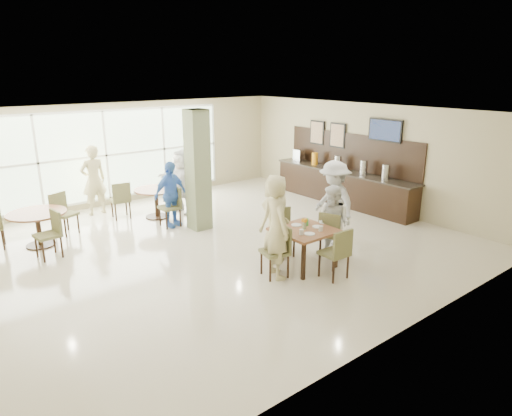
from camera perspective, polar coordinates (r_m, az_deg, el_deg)
ground at (r=9.88m, az=-5.29°, el=-4.76°), size 10.00×10.00×0.00m
room_shell at (r=9.39m, az=-5.56°, el=4.96°), size 10.00×10.00×10.00m
window_bank at (r=13.16m, az=-18.21°, el=6.26°), size 7.00×0.04×7.00m
column at (r=10.65m, az=-7.28°, el=4.65°), size 0.45×0.45×2.80m
main_table at (r=8.69m, az=6.05°, el=-3.15°), size 1.03×1.03×0.75m
round_table_left at (r=10.73m, az=-25.66°, el=-1.28°), size 1.21×1.21×0.75m
round_table_right at (r=11.87m, az=-12.38°, el=1.53°), size 1.10×1.10×0.75m
chairs_main_table at (r=8.78m, az=6.28°, el=-4.28°), size 2.09×1.91×0.95m
chairs_table_left at (r=10.75m, az=-25.85°, el=-1.93°), size 2.05×1.77×0.95m
chairs_table_right at (r=11.93m, az=-12.56°, el=1.12°), size 2.08×1.90×0.95m
tabletop_clutter at (r=8.63m, az=6.16°, el=-2.28°), size 0.75×0.72×0.21m
buffet_counter at (r=13.08m, az=10.77°, el=2.95°), size 0.64×4.70×1.95m
wall_tv at (r=12.32m, az=15.85°, el=9.33°), size 0.06×1.00×0.58m
framed_art_a at (r=13.35m, az=10.15°, el=8.93°), size 0.05×0.55×0.70m
framed_art_b at (r=13.88m, az=7.65°, el=9.33°), size 0.05×0.55×0.70m
teen_left at (r=8.13m, az=2.66°, el=-2.54°), size 0.63×0.78×1.85m
teen_far at (r=9.29m, az=2.47°, el=-0.77°), size 0.87×0.60×1.63m
teen_right at (r=9.09m, az=9.59°, el=-1.86°), size 0.60×0.75×1.49m
teen_standing at (r=9.92m, az=9.70°, el=0.68°), size 0.90×1.28×1.81m
adult_a at (r=11.04m, az=-10.63°, el=1.69°), size 1.03×0.72×1.59m
adult_b at (r=12.11m, az=-9.24°, el=3.34°), size 0.88×1.64×1.69m
adult_standing at (r=12.49m, az=-19.63°, el=3.30°), size 0.69×0.47×1.82m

